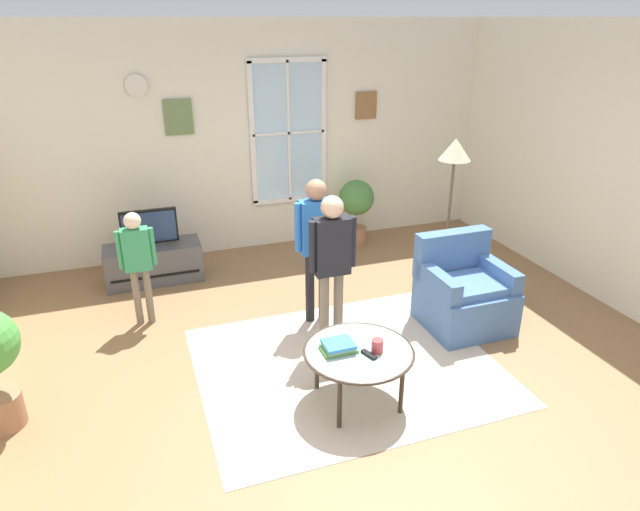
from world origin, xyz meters
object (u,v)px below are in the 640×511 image
(television, at_px, (149,227))
(book_stack, at_px, (339,347))
(tv_stand, at_px, (154,263))
(cup, at_px, (377,346))
(floor_lamp, at_px, (454,165))
(person_blue_shirt, at_px, (316,235))
(armchair, at_px, (463,294))
(remote_near_books, at_px, (369,354))
(person_black_shirt, at_px, (332,255))
(person_green_shirt, at_px, (137,256))
(coffee_table, at_px, (359,353))
(potted_plant_by_window, at_px, (356,204))

(television, bearing_deg, book_stack, -66.28)
(tv_stand, height_order, book_stack, book_stack)
(cup, bearing_deg, floor_lamp, 45.48)
(person_blue_shirt, bearing_deg, cup, -89.58)
(armchair, xyz_separation_m, floor_lamp, (0.24, 0.73, 1.06))
(remote_near_books, bearing_deg, person_black_shirt, 86.95)
(tv_stand, bearing_deg, floor_lamp, -22.83)
(person_black_shirt, relative_size, person_green_shirt, 1.24)
(television, bearing_deg, coffee_table, -64.17)
(remote_near_books, relative_size, potted_plant_by_window, 0.16)
(cup, relative_size, floor_lamp, 0.06)
(tv_stand, xyz_separation_m, cup, (1.45, -2.80, 0.29))
(television, relative_size, person_blue_shirt, 0.42)
(television, xyz_separation_m, cup, (1.45, -2.80, -0.14))
(tv_stand, xyz_separation_m, coffee_table, (1.32, -2.74, 0.21))
(person_blue_shirt, height_order, person_green_shirt, person_blue_shirt)
(person_black_shirt, height_order, potted_plant_by_window, person_black_shirt)
(floor_lamp, bearing_deg, tv_stand, 157.17)
(person_green_shirt, bearing_deg, tv_stand, 80.40)
(television, distance_m, person_green_shirt, 0.96)
(coffee_table, xyz_separation_m, book_stack, (-0.14, 0.05, 0.06))
(coffee_table, height_order, person_black_shirt, person_black_shirt)
(book_stack, relative_size, floor_lamp, 0.16)
(book_stack, height_order, person_black_shirt, person_black_shirt)
(floor_lamp, bearing_deg, armchair, -107.80)
(coffee_table, xyz_separation_m, remote_near_books, (0.04, -0.09, 0.04))
(person_blue_shirt, distance_m, floor_lamp, 1.62)
(television, height_order, person_blue_shirt, person_blue_shirt)
(armchair, xyz_separation_m, remote_near_books, (-1.37, -0.84, 0.14))
(television, distance_m, person_blue_shirt, 2.05)
(potted_plant_by_window, relative_size, floor_lamp, 0.52)
(tv_stand, relative_size, person_black_shirt, 0.74)
(person_black_shirt, distance_m, floor_lamp, 1.76)
(armchair, distance_m, book_stack, 1.72)
(coffee_table, relative_size, person_green_shirt, 0.74)
(armchair, xyz_separation_m, person_blue_shirt, (-1.30, 0.54, 0.57))
(book_stack, distance_m, remote_near_books, 0.23)
(book_stack, distance_m, cup, 0.29)
(cup, distance_m, person_green_shirt, 2.46)
(coffee_table, height_order, person_blue_shirt, person_blue_shirt)
(coffee_table, xyz_separation_m, floor_lamp, (1.65, 1.49, 0.95))
(person_green_shirt, bearing_deg, cup, -49.05)
(person_black_shirt, bearing_deg, armchair, -3.48)
(tv_stand, distance_m, television, 0.43)
(book_stack, xyz_separation_m, person_blue_shirt, (0.26, 1.25, 0.41))
(cup, bearing_deg, television, 117.36)
(coffee_table, distance_m, floor_lamp, 2.42)
(person_green_shirt, height_order, floor_lamp, floor_lamp)
(tv_stand, xyz_separation_m, armchair, (2.74, -1.98, 0.11))
(armchair, relative_size, floor_lamp, 0.53)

